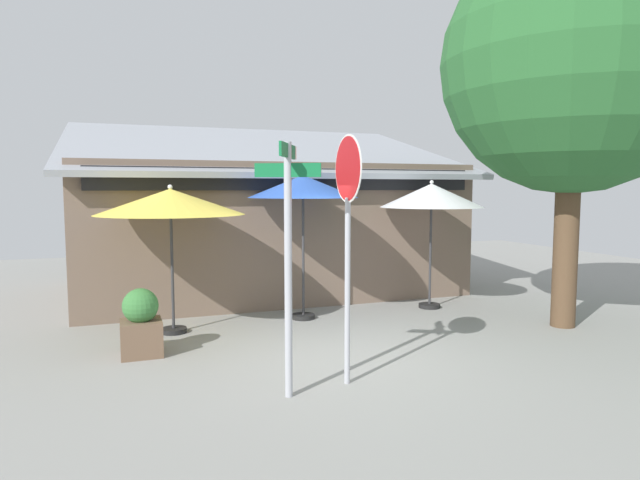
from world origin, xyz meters
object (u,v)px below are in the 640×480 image
stop_sign (348,209)px  patio_umbrella_mustard_left (170,203)px  shade_tree (593,70)px  sidewalk_planter (141,324)px  street_sign_post (288,245)px  patio_umbrella_ivory_right (431,196)px  patio_umbrella_royal_blue_center (303,188)px

stop_sign → patio_umbrella_mustard_left: (-1.82, 3.28, 0.02)m
patio_umbrella_mustard_left → shade_tree: shade_tree is taller
stop_sign → sidewalk_planter: (-2.39, 2.14, -1.74)m
street_sign_post → stop_sign: bearing=11.5°
street_sign_post → patio_umbrella_ivory_right: street_sign_post is taller
patio_umbrella_mustard_left → patio_umbrella_ivory_right: (5.16, 0.19, 0.07)m
street_sign_post → sidewalk_planter: bearing=124.2°
street_sign_post → stop_sign: (0.82, 0.17, 0.40)m
patio_umbrella_mustard_left → patio_umbrella_royal_blue_center: (2.41, 0.20, 0.25)m
shade_tree → patio_umbrella_ivory_right: bearing=127.0°
shade_tree → stop_sign: bearing=-166.8°
street_sign_post → patio_umbrella_royal_blue_center: size_ratio=1.08×
patio_umbrella_mustard_left → patio_umbrella_royal_blue_center: size_ratio=0.91×
stop_sign → patio_umbrella_ivory_right: 4.82m
patio_umbrella_ivory_right → street_sign_post: bearing=-138.8°
stop_sign → patio_umbrella_mustard_left: 3.75m
patio_umbrella_royal_blue_center → sidewalk_planter: (-2.98, -1.33, -2.00)m
stop_sign → shade_tree: 5.67m
stop_sign → sidewalk_planter: bearing=138.1°
sidewalk_planter → patio_umbrella_royal_blue_center: bearing=24.1°
patio_umbrella_mustard_left → shade_tree: size_ratio=0.37×
street_sign_post → patio_umbrella_ivory_right: size_ratio=1.14×
shade_tree → patio_umbrella_royal_blue_center: bearing=152.9°
patio_umbrella_ivory_right → shade_tree: size_ratio=0.38×
patio_umbrella_ivory_right → shade_tree: bearing=-53.0°
patio_umbrella_royal_blue_center → shade_tree: size_ratio=0.41×
patio_umbrella_mustard_left → sidewalk_planter: patio_umbrella_mustard_left is taller
stop_sign → shade_tree: (5.06, 1.19, 2.28)m
street_sign_post → patio_umbrella_mustard_left: 3.61m
stop_sign → patio_umbrella_mustard_left: size_ratio=1.24×
shade_tree → sidewalk_planter: 8.52m
stop_sign → patio_umbrella_royal_blue_center: (0.58, 3.48, 0.27)m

